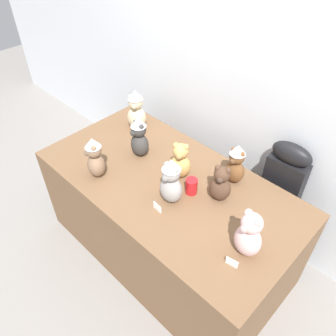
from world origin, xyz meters
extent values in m
plane|color=gray|center=(0.00, 0.00, 0.00)|extent=(10.00, 10.00, 0.00)
cube|color=silver|center=(0.00, 0.98, 1.30)|extent=(7.00, 0.08, 2.60)
cube|color=brown|center=(0.00, 0.25, 0.40)|extent=(1.87, 0.97, 0.80)
cube|color=black|center=(0.55, 0.86, 0.47)|extent=(0.28, 0.13, 0.93)
ellipsoid|color=black|center=(0.55, 0.86, 0.99)|extent=(0.28, 0.13, 0.15)
ellipsoid|color=gray|center=(0.14, 0.14, 0.89)|extent=(0.16, 0.13, 0.19)
sphere|color=gray|center=(0.14, 0.14, 1.03)|extent=(0.11, 0.11, 0.11)
sphere|color=gray|center=(0.10, 0.14, 1.08)|extent=(0.04, 0.04, 0.04)
sphere|color=gray|center=(0.17, 0.14, 1.08)|extent=(0.04, 0.04, 0.04)
sphere|color=slate|center=(0.13, 0.09, 1.02)|extent=(0.05, 0.05, 0.05)
cone|color=silver|center=(0.14, 0.14, 1.10)|extent=(0.12, 0.12, 0.07)
ellipsoid|color=#7F6047|center=(-0.40, -0.05, 0.89)|extent=(0.18, 0.17, 0.18)
sphere|color=#7F6047|center=(-0.40, -0.05, 1.02)|extent=(0.11, 0.11, 0.11)
sphere|color=#7F6047|center=(-0.43, -0.03, 1.06)|extent=(0.04, 0.04, 0.04)
sphere|color=#7F6047|center=(-0.37, -0.06, 1.06)|extent=(0.04, 0.04, 0.04)
sphere|color=brown|center=(-0.42, -0.09, 1.01)|extent=(0.04, 0.04, 0.04)
cone|color=silver|center=(-0.40, -0.05, 1.08)|extent=(0.11, 0.11, 0.07)
ellipsoid|color=#4C3323|center=(0.35, 0.37, 0.88)|extent=(0.17, 0.16, 0.17)
sphere|color=#4C3323|center=(0.35, 0.37, 1.01)|extent=(0.10, 0.10, 0.10)
sphere|color=#4C3323|center=(0.32, 0.35, 1.05)|extent=(0.04, 0.04, 0.04)
sphere|color=#4C3323|center=(0.38, 0.38, 1.05)|extent=(0.04, 0.04, 0.04)
sphere|color=#412E23|center=(0.37, 0.33, 1.00)|extent=(0.04, 0.04, 0.04)
ellipsoid|color=beige|center=(0.71, 0.15, 0.90)|extent=(0.19, 0.17, 0.20)
sphere|color=beige|center=(0.71, 0.15, 1.04)|extent=(0.12, 0.12, 0.12)
sphere|color=beige|center=(0.67, 0.15, 1.09)|extent=(0.04, 0.04, 0.04)
sphere|color=beige|center=(0.74, 0.14, 1.09)|extent=(0.04, 0.04, 0.04)
sphere|color=#A88783|center=(0.69, 0.10, 1.03)|extent=(0.05, 0.05, 0.05)
ellipsoid|color=tan|center=(0.02, 0.35, 0.89)|extent=(0.19, 0.18, 0.18)
sphere|color=tan|center=(0.02, 0.35, 1.02)|extent=(0.11, 0.11, 0.11)
sphere|color=tan|center=(-0.01, 0.33, 1.06)|extent=(0.04, 0.04, 0.04)
sphere|color=tan|center=(0.05, 0.36, 1.06)|extent=(0.04, 0.04, 0.04)
sphere|color=olive|center=(0.04, 0.31, 1.01)|extent=(0.04, 0.04, 0.04)
ellipsoid|color=#383533|center=(-0.35, 0.31, 0.89)|extent=(0.17, 0.15, 0.18)
sphere|color=#383533|center=(-0.35, 0.31, 1.02)|extent=(0.11, 0.11, 0.11)
sphere|color=#383533|center=(-0.39, 0.32, 1.07)|extent=(0.04, 0.04, 0.04)
sphere|color=#383533|center=(-0.32, 0.31, 1.07)|extent=(0.04, 0.04, 0.04)
sphere|color=#32302E|center=(-0.36, 0.27, 1.01)|extent=(0.05, 0.05, 0.05)
cone|color=silver|center=(-0.35, 0.31, 1.09)|extent=(0.11, 0.11, 0.07)
ellipsoid|color=#CCB78E|center=(-0.63, 0.53, 0.89)|extent=(0.20, 0.19, 0.19)
sphere|color=#CCB78E|center=(-0.63, 0.53, 1.03)|extent=(0.11, 0.11, 0.11)
sphere|color=#CCB78E|center=(-0.66, 0.51, 1.08)|extent=(0.04, 0.04, 0.04)
sphere|color=#CCB78E|center=(-0.60, 0.55, 1.08)|extent=(0.04, 0.04, 0.04)
sphere|color=#9D8E71|center=(-0.60, 0.49, 1.02)|extent=(0.05, 0.05, 0.05)
cone|color=silver|center=(-0.63, 0.53, 1.10)|extent=(0.12, 0.12, 0.07)
ellipsoid|color=brown|center=(0.32, 0.57, 0.88)|extent=(0.14, 0.12, 0.17)
sphere|color=brown|center=(0.32, 0.57, 1.01)|extent=(0.10, 0.10, 0.10)
sphere|color=brown|center=(0.28, 0.57, 1.05)|extent=(0.04, 0.04, 0.04)
sphere|color=brown|center=(0.35, 0.57, 1.05)|extent=(0.04, 0.04, 0.04)
sphere|color=brown|center=(0.32, 0.52, 1.00)|extent=(0.04, 0.04, 0.04)
cone|color=silver|center=(0.32, 0.57, 1.07)|extent=(0.11, 0.11, 0.07)
cylinder|color=red|center=(0.18, 0.28, 0.85)|extent=(0.08, 0.08, 0.11)
cube|color=white|center=(0.14, 0.01, 0.82)|extent=(0.07, 0.02, 0.05)
cube|color=white|center=(0.71, 0.02, 0.82)|extent=(0.07, 0.02, 0.05)
camera|label=1|loc=(1.17, -0.95, 2.41)|focal=36.10mm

